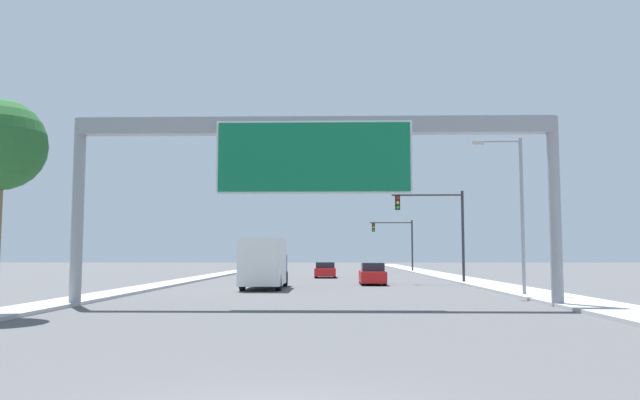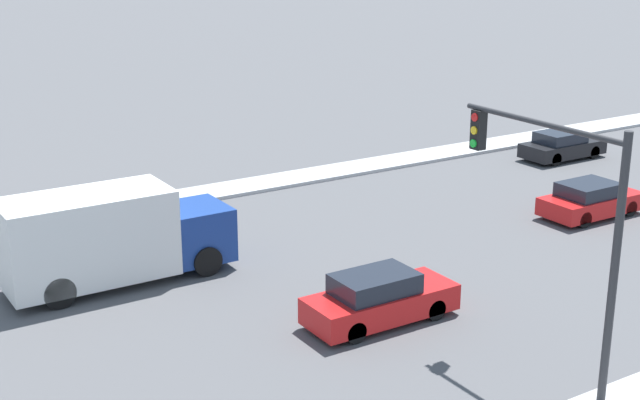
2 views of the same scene
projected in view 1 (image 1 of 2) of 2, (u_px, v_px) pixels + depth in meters
sidewalk_right at (431, 273)px, 67.17m from camera, size 3.00×120.00×0.15m
median_strip_left at (228, 273)px, 67.69m from camera, size 2.00×120.00×0.15m
sign_gantry at (314, 154)px, 26.04m from camera, size 20.39×0.73×7.88m
car_near_right at (257, 269)px, 62.72m from camera, size 1.85×4.29×1.38m
car_mid_center at (372, 274)px, 43.86m from camera, size 1.74×4.57×1.53m
car_mid_right at (325, 270)px, 56.70m from camera, size 1.90×4.21×1.40m
truck_box_primary at (265, 263)px, 38.58m from camera, size 2.41×7.34×3.08m
traffic_light_near_intersection at (441, 220)px, 45.72m from camera, size 5.27×0.32×6.79m
traffic_light_mid_block at (398, 236)px, 75.57m from camera, size 5.19×0.32×6.25m
street_lamp_right at (515, 202)px, 31.57m from camera, size 2.57×0.28×8.05m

